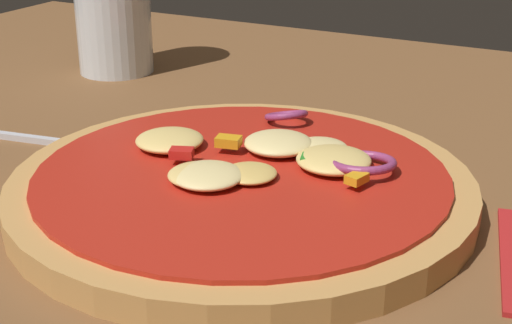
% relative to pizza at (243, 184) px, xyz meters
% --- Properties ---
extents(dining_table, '(1.23, 0.94, 0.03)m').
position_rel_pizza_xyz_m(dining_table, '(0.03, 0.01, -0.02)').
color(dining_table, brown).
rests_on(dining_table, ground).
extents(pizza, '(0.30, 0.30, 0.03)m').
position_rel_pizza_xyz_m(pizza, '(0.00, 0.00, 0.00)').
color(pizza, tan).
rests_on(pizza, dining_table).
extents(fork, '(0.18, 0.04, 0.00)m').
position_rel_pizza_xyz_m(fork, '(-0.18, 0.02, -0.01)').
color(fork, silver).
rests_on(fork, dining_table).
extents(beer_glass, '(0.08, 0.08, 0.15)m').
position_rel_pizza_xyz_m(beer_glass, '(-0.26, 0.21, 0.05)').
color(beer_glass, silver).
rests_on(beer_glass, dining_table).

